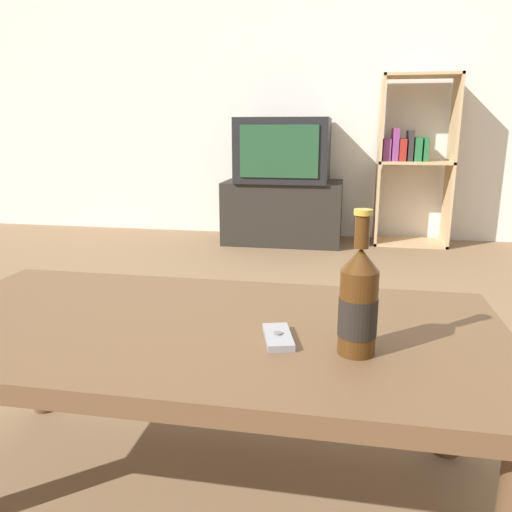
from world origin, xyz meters
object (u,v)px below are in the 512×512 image
Objects in this scene: beer_bottle at (358,303)px; cell_phone at (278,337)px; tv_stand at (283,212)px; television at (284,150)px; bookshelf at (411,158)px.

beer_bottle is 2.16× the size of cell_phone.
television is at bearing -90.00° from tv_stand.
beer_bottle is (0.50, -2.80, 0.29)m from tv_stand.
bookshelf is at bearing 63.95° from cell_phone.
bookshelf is 2.93m from cell_phone.
tv_stand is 1.00m from bookshelf.
beer_bottle is 0.18m from cell_phone.
tv_stand reaches higher than cell_phone.
bookshelf is 2.93m from beer_bottle.
bookshelf is at bearing 81.93° from beer_bottle.
beer_bottle reaches higher than cell_phone.
bookshelf is at bearing 6.55° from television.
beer_bottle is (-0.41, -2.90, -0.11)m from bookshelf.
television is 0.92m from bookshelf.
beer_bottle is at bearing -79.91° from tv_stand.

